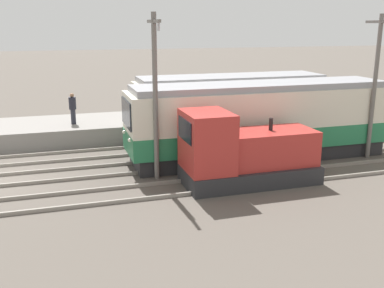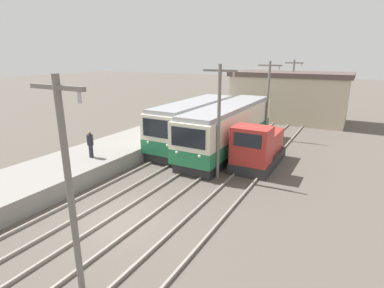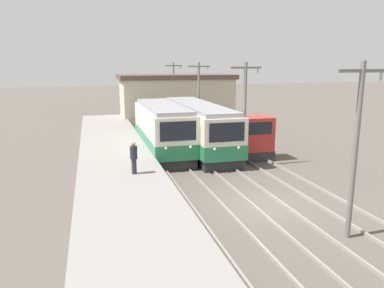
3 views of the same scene
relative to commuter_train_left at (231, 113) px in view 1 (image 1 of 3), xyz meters
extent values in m
cube|color=gray|center=(-3.65, -11.51, -1.21)|extent=(4.50, 54.00, 0.99)
cube|color=gray|center=(-0.72, -11.51, -1.63)|extent=(0.10, 60.00, 0.14)
cube|color=#28282B|center=(0.00, 0.01, -1.35)|extent=(2.58, 9.64, 0.70)
cube|color=silver|center=(0.00, 0.01, 0.34)|extent=(2.80, 10.04, 2.69)
cube|color=#267A4C|center=(0.00, 0.01, -0.52)|extent=(2.84, 10.08, 0.97)
cube|color=black|center=(0.00, -5.04, 0.88)|extent=(2.24, 0.06, 1.18)
sphere|color=silver|center=(-0.77, -5.05, -0.14)|extent=(0.18, 0.18, 0.18)
sphere|color=silver|center=(0.77, -5.05, -0.14)|extent=(0.18, 0.18, 0.18)
cube|color=#939399|center=(0.00, 0.01, 1.82)|extent=(2.46, 9.64, 0.28)
cube|color=#28282B|center=(2.80, 0.37, -1.35)|extent=(2.58, 12.03, 0.70)
cube|color=silver|center=(2.80, 0.37, 0.31)|extent=(2.80, 12.53, 2.63)
cube|color=#267A4C|center=(2.80, 0.37, -0.53)|extent=(2.84, 12.57, 0.95)
cube|color=black|center=(2.80, -5.92, 0.84)|extent=(2.24, 0.06, 1.16)
sphere|color=silver|center=(2.03, -5.93, -0.16)|extent=(0.18, 0.18, 0.18)
sphere|color=silver|center=(3.57, -5.93, -0.16)|extent=(0.18, 0.18, 0.18)
cube|color=#939399|center=(2.80, 0.37, 1.76)|extent=(2.46, 12.03, 0.28)
cube|color=#28282B|center=(5.80, -1.48, -1.35)|extent=(2.40, 5.40, 0.70)
cube|color=#B22D28|center=(5.80, -3.31, 0.15)|extent=(2.28, 1.73, 2.30)
cube|color=black|center=(5.80, -4.20, 0.65)|extent=(1.68, 0.04, 0.83)
cube|color=#B22D28|center=(5.80, -0.61, -0.30)|extent=(1.92, 3.57, 1.40)
cylinder|color=black|center=(5.80, -0.61, 0.65)|extent=(0.16, 0.16, 0.50)
cylinder|color=slate|center=(4.30, -4.97, 1.63)|extent=(0.20, 0.20, 6.67)
cube|color=slate|center=(4.30, -4.97, 4.62)|extent=(2.00, 0.12, 0.12)
cylinder|color=#B2B2B7|center=(5.10, -4.97, 4.42)|extent=(0.10, 0.10, 0.30)
cylinder|color=slate|center=(4.30, 5.37, 1.63)|extent=(0.20, 0.20, 6.67)
cube|color=slate|center=(4.30, 5.37, 4.62)|extent=(2.00, 0.12, 0.12)
cylinder|color=#282833|center=(-3.02, -7.93, -0.31)|extent=(0.26, 0.26, 0.80)
cylinder|color=#23232D|center=(-3.02, -7.93, 0.41)|extent=(0.38, 0.38, 0.65)
sphere|color=#9E7051|center=(-3.02, -7.93, 0.85)|extent=(0.22, 0.22, 0.22)
camera|label=1|loc=(21.62, -8.75, 4.49)|focal=42.00mm
camera|label=2|loc=(11.08, -20.42, 5.40)|focal=28.00mm
camera|label=3|loc=(-4.99, -26.65, 4.87)|focal=35.00mm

